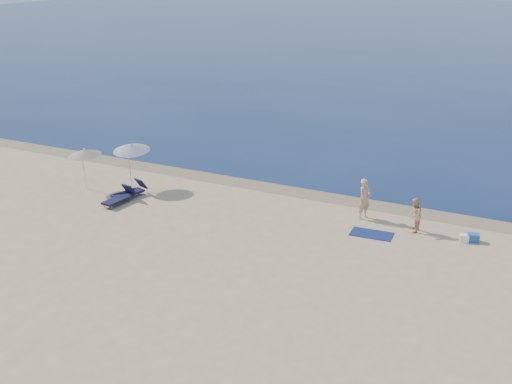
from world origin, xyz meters
TOP-DOWN VIEW (x-y plane):
  - wet_sand_strip at (0.00, 19.40)m, footprint 240.00×1.60m
  - person_left at (1.83, 17.50)m, footprint 0.70×0.82m
  - person_right at (4.24, 17.03)m, footprint 0.59×0.75m
  - beach_towel at (2.69, 15.92)m, footprint 1.87×1.13m
  - white_bag at (6.41, 16.95)m, footprint 0.43×0.39m
  - blue_cooler at (6.74, 17.12)m, footprint 0.58×0.49m
  - umbrella_near at (-10.24, 16.29)m, footprint 2.20×2.22m
  - umbrella_far at (-12.21, 14.99)m, footprint 2.18×2.19m
  - lounger_left at (-9.40, 14.02)m, footprint 0.77×1.88m
  - lounger_right at (-9.45, 14.95)m, footprint 1.14×1.95m

SIDE VIEW (x-z plane):
  - wet_sand_strip at x=0.00m, z-range 0.00..0.00m
  - beach_towel at x=2.69m, z-range 0.00..0.03m
  - white_bag at x=6.41m, z-range 0.00..0.32m
  - blue_cooler at x=6.74m, z-range 0.00..0.35m
  - lounger_left at x=-9.40m, z-range -0.11..0.70m
  - lounger_right at x=-9.45m, z-range -0.11..0.71m
  - person_right at x=4.24m, z-range 0.00..1.55m
  - person_left at x=1.83m, z-range 0.00..1.91m
  - umbrella_far at x=-12.21m, z-range 0.84..3.07m
  - umbrella_near at x=-10.24m, z-range 0.91..3.36m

